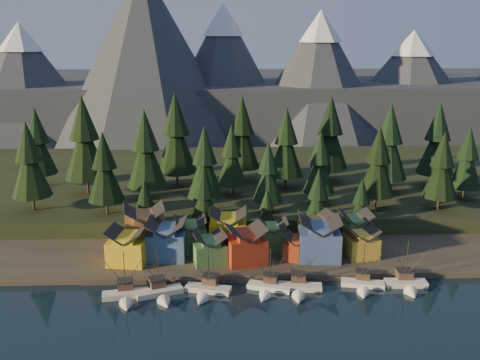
{
  "coord_description": "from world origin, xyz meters",
  "views": [
    {
      "loc": [
        -7.77,
        -98.37,
        55.54
      ],
      "look_at": [
        -2.73,
        30.0,
        20.5
      ],
      "focal_mm": 40.0,
      "sensor_mm": 36.0,
      "label": 1
    }
  ],
  "objects_px": {
    "boat_3": "(268,283)",
    "boat_5": "(363,280)",
    "boat_4": "(299,283)",
    "boat_6": "(408,278)",
    "house_back_1": "(191,234)",
    "house_front_0": "(128,245)",
    "house_back_0": "(145,226)",
    "boat_1": "(160,288)",
    "boat_0": "(125,290)",
    "boat_2": "(207,285)",
    "house_front_1": "(167,238)"
  },
  "relations": [
    {
      "from": "boat_4",
      "to": "boat_0",
      "type": "bearing_deg",
      "value": -169.23
    },
    {
      "from": "boat_0",
      "to": "boat_5",
      "type": "xyz_separation_m",
      "value": [
        52.84,
        3.22,
        -0.14
      ]
    },
    {
      "from": "boat_4",
      "to": "boat_2",
      "type": "bearing_deg",
      "value": -171.76
    },
    {
      "from": "boat_4",
      "to": "boat_6",
      "type": "xyz_separation_m",
      "value": [
        24.96,
        0.85,
        0.26
      ]
    },
    {
      "from": "boat_4",
      "to": "boat_5",
      "type": "distance_m",
      "value": 14.91
    },
    {
      "from": "boat_3",
      "to": "boat_5",
      "type": "height_order",
      "value": "boat_5"
    },
    {
      "from": "boat_4",
      "to": "house_back_0",
      "type": "xyz_separation_m",
      "value": [
        -36.98,
        23.86,
        5.25
      ]
    },
    {
      "from": "boat_1",
      "to": "boat_2",
      "type": "relative_size",
      "value": 1.0
    },
    {
      "from": "boat_2",
      "to": "house_front_1",
      "type": "distance_m",
      "value": 20.38
    },
    {
      "from": "boat_4",
      "to": "boat_6",
      "type": "bearing_deg",
      "value": 9.61
    },
    {
      "from": "boat_0",
      "to": "house_front_1",
      "type": "distance_m",
      "value": 20.83
    },
    {
      "from": "house_back_1",
      "to": "boat_4",
      "type": "bearing_deg",
      "value": -46.64
    },
    {
      "from": "boat_0",
      "to": "boat_1",
      "type": "distance_m",
      "value": 7.48
    },
    {
      "from": "house_back_1",
      "to": "boat_0",
      "type": "bearing_deg",
      "value": -125.69
    },
    {
      "from": "boat_1",
      "to": "boat_4",
      "type": "relative_size",
      "value": 0.98
    },
    {
      "from": "boat_2",
      "to": "house_front_1",
      "type": "bearing_deg",
      "value": 136.25
    },
    {
      "from": "house_front_0",
      "to": "house_back_0",
      "type": "distance_m",
      "value": 10.5
    },
    {
      "from": "boat_1",
      "to": "boat_4",
      "type": "height_order",
      "value": "boat_1"
    },
    {
      "from": "boat_3",
      "to": "boat_5",
      "type": "relative_size",
      "value": 0.99
    },
    {
      "from": "boat_5",
      "to": "boat_6",
      "type": "height_order",
      "value": "boat_6"
    },
    {
      "from": "boat_2",
      "to": "boat_5",
      "type": "bearing_deg",
      "value": 17.83
    },
    {
      "from": "boat_2",
      "to": "house_back_1",
      "type": "distance_m",
      "value": 22.16
    },
    {
      "from": "house_back_0",
      "to": "house_back_1",
      "type": "relative_size",
      "value": 1.35
    },
    {
      "from": "boat_1",
      "to": "house_front_0",
      "type": "xyz_separation_m",
      "value": [
        -9.37,
        15.05,
        4.07
      ]
    },
    {
      "from": "house_front_0",
      "to": "house_back_0",
      "type": "bearing_deg",
      "value": 81.41
    },
    {
      "from": "boat_6",
      "to": "house_back_0",
      "type": "distance_m",
      "value": 66.26
    },
    {
      "from": "boat_0",
      "to": "boat_6",
      "type": "distance_m",
      "value": 63.0
    },
    {
      "from": "boat_5",
      "to": "boat_6",
      "type": "relative_size",
      "value": 0.92
    },
    {
      "from": "boat_1",
      "to": "house_back_1",
      "type": "bearing_deg",
      "value": 56.47
    },
    {
      "from": "boat_3",
      "to": "boat_4",
      "type": "distance_m",
      "value": 6.79
    },
    {
      "from": "boat_3",
      "to": "house_back_0",
      "type": "bearing_deg",
      "value": 160.99
    },
    {
      "from": "boat_5",
      "to": "boat_6",
      "type": "xyz_separation_m",
      "value": [
        10.09,
        -0.3,
        0.32
      ]
    },
    {
      "from": "boat_4",
      "to": "house_back_0",
      "type": "relative_size",
      "value": 1.0
    },
    {
      "from": "boat_2",
      "to": "boat_6",
      "type": "bearing_deg",
      "value": 16.96
    },
    {
      "from": "boat_4",
      "to": "house_back_1",
      "type": "height_order",
      "value": "boat_4"
    },
    {
      "from": "boat_5",
      "to": "boat_6",
      "type": "bearing_deg",
      "value": 11.14
    },
    {
      "from": "boat_3",
      "to": "house_back_1",
      "type": "bearing_deg",
      "value": 150.01
    },
    {
      "from": "boat_0",
      "to": "boat_2",
      "type": "xyz_separation_m",
      "value": [
        17.49,
        1.85,
        -0.03
      ]
    },
    {
      "from": "boat_3",
      "to": "house_front_0",
      "type": "xyz_separation_m",
      "value": [
        -33.13,
        13.5,
        4.23
      ]
    },
    {
      "from": "boat_2",
      "to": "boat_6",
      "type": "xyz_separation_m",
      "value": [
        45.44,
        1.06,
        0.21
      ]
    },
    {
      "from": "boat_6",
      "to": "boat_1",
      "type": "bearing_deg",
      "value": -175.46
    },
    {
      "from": "boat_3",
      "to": "boat_5",
      "type": "bearing_deg",
      "value": 21.04
    },
    {
      "from": "boat_2",
      "to": "house_back_1",
      "type": "relative_size",
      "value": 1.32
    },
    {
      "from": "boat_2",
      "to": "boat_4",
      "type": "distance_m",
      "value": 20.48
    },
    {
      "from": "boat_0",
      "to": "house_back_1",
      "type": "distance_m",
      "value": 26.9
    },
    {
      "from": "boat_1",
      "to": "boat_3",
      "type": "relative_size",
      "value": 1.07
    },
    {
      "from": "boat_2",
      "to": "boat_3",
      "type": "xyz_separation_m",
      "value": [
        13.71,
        0.55,
        -0.17
      ]
    },
    {
      "from": "boat_6",
      "to": "boat_3",
      "type": "bearing_deg",
      "value": -176.67
    },
    {
      "from": "house_front_0",
      "to": "house_front_1",
      "type": "distance_m",
      "value": 9.8
    },
    {
      "from": "boat_0",
      "to": "house_back_1",
      "type": "height_order",
      "value": "boat_0"
    }
  ]
}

